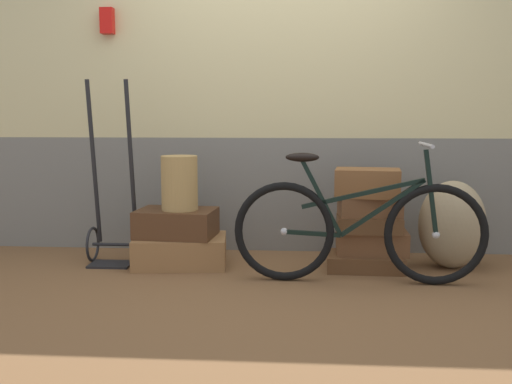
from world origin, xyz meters
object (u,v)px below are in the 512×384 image
suitcase_0 (180,251)px  suitcase_4 (369,224)px  suitcase_6 (367,183)px  bicycle (358,230)px  luggage_trolley (113,218)px  suitcase_5 (370,206)px  wicker_basket (179,183)px  suitcase_2 (365,262)px  burlap_sack (452,225)px  suitcase_1 (176,223)px  suitcase_3 (371,242)px

suitcase_0 → suitcase_4: 1.38m
suitcase_6 → bicycle: bicycle is taller
suitcase_4 → luggage_trolley: (-1.88, 0.07, 0.01)m
suitcase_5 → wicker_basket: size_ratio=1.09×
suitcase_0 → wicker_basket: 0.50m
suitcase_2 → suitcase_0: bearing=-178.7°
suitcase_6 → burlap_sack: (0.62, 0.08, -0.31)m
burlap_sack → bicycle: bicycle is taller
suitcase_0 → suitcase_6: 1.45m
burlap_sack → suitcase_4: bearing=-170.9°
suitcase_2 → suitcase_4: size_ratio=1.20×
suitcase_1 → burlap_sack: burlap_sack is taller
suitcase_3 → wicker_basket: 1.45m
suitcase_4 → suitcase_6: bearing=128.3°
suitcase_2 → burlap_sack: size_ratio=0.85×
suitcase_0 → suitcase_3: suitcase_3 is taller
suitcase_2 → suitcase_4: (0.02, -0.00, 0.27)m
suitcase_2 → bicycle: bicycle is taller
suitcase_0 → suitcase_5: 1.41m
suitcase_1 → suitcase_6: (1.38, -0.01, 0.31)m
suitcase_6 → suitcase_1: bearing=-173.7°
bicycle → suitcase_6: bearing=75.5°
suitcase_4 → suitcase_6: size_ratio=1.00×
suitcase_6 → wicker_basket: wicker_basket is taller
luggage_trolley → bicycle: (1.77, -0.41, 0.01)m
suitcase_1 → suitcase_3: bearing=5.7°
suitcase_1 → suitcase_6: size_ratio=1.24×
wicker_basket → luggage_trolley: luggage_trolley is taller
suitcase_3 → suitcase_2: bearing=-137.9°
luggage_trolley → suitcase_5: bearing=-1.4°
suitcase_1 → suitcase_6: suitcase_6 is taller
suitcase_1 → burlap_sack: bearing=7.0°
suitcase_4 → suitcase_5: (0.00, 0.03, 0.12)m
suitcase_3 → suitcase_4: bearing=-117.5°
suitcase_4 → luggage_trolley: bearing=178.8°
suitcase_1 → bicycle: (1.28, -0.37, 0.04)m
suitcase_5 → suitcase_3: bearing=38.7°
suitcase_1 → suitcase_5: suitcase_5 is taller
suitcase_0 → luggage_trolley: bearing=168.5°
suitcase_1 → suitcase_3: 1.42m
suitcase_0 → suitcase_1: 0.21m
suitcase_0 → suitcase_1: bearing=158.9°
suitcase_0 → suitcase_1: (-0.03, 0.01, 0.21)m
suitcase_4 → suitcase_5: bearing=82.5°
suitcase_6 → burlap_sack: suitcase_6 is taller
suitcase_0 → suitcase_6: size_ratio=1.47×
suitcase_6 → burlap_sack: 0.69m
suitcase_5 → wicker_basket: 1.38m
luggage_trolley → bicycle: luggage_trolley is taller
suitcase_3 → suitcase_5: (-0.02, -0.02, 0.26)m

